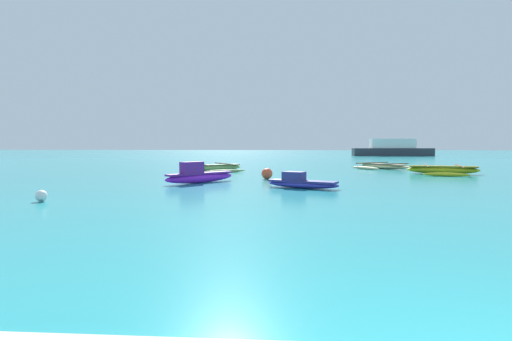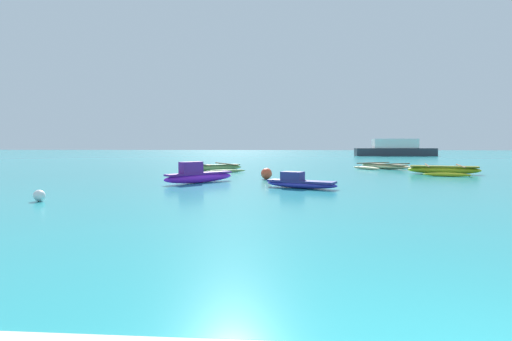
{
  "view_description": "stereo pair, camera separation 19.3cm",
  "coord_description": "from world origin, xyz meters",
  "px_view_note": "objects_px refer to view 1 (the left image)",
  "views": [
    {
      "loc": [
        -1.91,
        -2.07,
        1.67
      ],
      "look_at": [
        -3.4,
        19.74,
        0.25
      ],
      "focal_mm": 28.0,
      "sensor_mm": 36.0,
      "label": 1
    },
    {
      "loc": [
        -1.72,
        -2.06,
        1.67
      ],
      "look_at": [
        -3.4,
        19.74,
        0.25
      ],
      "focal_mm": 28.0,
      "sensor_mm": 36.0,
      "label": 2
    }
  ],
  "objects_px": {
    "moored_boat_2": "(382,166)",
    "mooring_buoy_2": "(41,196)",
    "mooring_buoy_1": "(267,174)",
    "moored_boat_4": "(213,168)",
    "moored_boat_0": "(301,182)",
    "moored_boat_3": "(443,170)",
    "distant_ferry": "(392,149)",
    "moored_boat_1": "(199,175)"
  },
  "relations": [
    {
      "from": "moored_boat_0",
      "to": "mooring_buoy_1",
      "type": "distance_m",
      "value": 4.11
    },
    {
      "from": "moored_boat_0",
      "to": "moored_boat_2",
      "type": "bearing_deg",
      "value": 88.89
    },
    {
      "from": "mooring_buoy_1",
      "to": "distant_ferry",
      "type": "relative_size",
      "value": 0.05
    },
    {
      "from": "mooring_buoy_2",
      "to": "distant_ferry",
      "type": "relative_size",
      "value": 0.03
    },
    {
      "from": "moored_boat_3",
      "to": "distant_ferry",
      "type": "distance_m",
      "value": 37.76
    },
    {
      "from": "moored_boat_1",
      "to": "mooring_buoy_1",
      "type": "bearing_deg",
      "value": -14.25
    },
    {
      "from": "mooring_buoy_2",
      "to": "distant_ferry",
      "type": "height_order",
      "value": "distant_ferry"
    },
    {
      "from": "moored_boat_3",
      "to": "mooring_buoy_1",
      "type": "bearing_deg",
      "value": -141.73
    },
    {
      "from": "moored_boat_4",
      "to": "mooring_buoy_2",
      "type": "bearing_deg",
      "value": -132.07
    },
    {
      "from": "moored_boat_3",
      "to": "mooring_buoy_2",
      "type": "distance_m",
      "value": 20.21
    },
    {
      "from": "moored_boat_1",
      "to": "moored_boat_2",
      "type": "xyz_separation_m",
      "value": [
        10.52,
        11.0,
        -0.14
      ]
    },
    {
      "from": "moored_boat_3",
      "to": "distant_ferry",
      "type": "bearing_deg",
      "value": 94.82
    },
    {
      "from": "moored_boat_1",
      "to": "mooring_buoy_2",
      "type": "relative_size",
      "value": 9.15
    },
    {
      "from": "moored_boat_0",
      "to": "moored_boat_1",
      "type": "relative_size",
      "value": 0.94
    },
    {
      "from": "distant_ferry",
      "to": "moored_boat_4",
      "type": "bearing_deg",
      "value": -120.19
    },
    {
      "from": "moored_boat_0",
      "to": "moored_boat_2",
      "type": "height_order",
      "value": "moored_boat_0"
    },
    {
      "from": "moored_boat_0",
      "to": "distant_ferry",
      "type": "height_order",
      "value": "distant_ferry"
    },
    {
      "from": "moored_boat_1",
      "to": "mooring_buoy_1",
      "type": "xyz_separation_m",
      "value": [
        2.89,
        2.05,
        -0.06
      ]
    },
    {
      "from": "moored_boat_2",
      "to": "moored_boat_4",
      "type": "xyz_separation_m",
      "value": [
        -11.29,
        -3.12,
        0.02
      ]
    },
    {
      "from": "moored_boat_0",
      "to": "moored_boat_1",
      "type": "distance_m",
      "value": 4.72
    },
    {
      "from": "moored_boat_2",
      "to": "distant_ferry",
      "type": "xyz_separation_m",
      "value": [
        9.29,
        32.24,
        0.84
      ]
    },
    {
      "from": "moored_boat_2",
      "to": "moored_boat_4",
      "type": "relative_size",
      "value": 0.87
    },
    {
      "from": "moored_boat_4",
      "to": "moored_boat_0",
      "type": "bearing_deg",
      "value": -93.19
    },
    {
      "from": "moored_boat_3",
      "to": "distant_ferry",
      "type": "height_order",
      "value": "distant_ferry"
    },
    {
      "from": "distant_ferry",
      "to": "moored_boat_0",
      "type": "bearing_deg",
      "value": -108.94
    },
    {
      "from": "moored_boat_2",
      "to": "mooring_buoy_1",
      "type": "relative_size",
      "value": 7.65
    },
    {
      "from": "moored_boat_3",
      "to": "moored_boat_4",
      "type": "height_order",
      "value": "moored_boat_3"
    },
    {
      "from": "moored_boat_2",
      "to": "mooring_buoy_2",
      "type": "relative_size",
      "value": 12.21
    },
    {
      "from": "moored_boat_2",
      "to": "mooring_buoy_1",
      "type": "xyz_separation_m",
      "value": [
        -7.63,
        -8.95,
        0.08
      ]
    },
    {
      "from": "moored_boat_1",
      "to": "moored_boat_3",
      "type": "relative_size",
      "value": 0.71
    },
    {
      "from": "moored_boat_0",
      "to": "mooring_buoy_2",
      "type": "distance_m",
      "value": 8.84
    },
    {
      "from": "moored_boat_2",
      "to": "mooring_buoy_2",
      "type": "distance_m",
      "value": 21.96
    },
    {
      "from": "moored_boat_1",
      "to": "moored_boat_3",
      "type": "height_order",
      "value": "moored_boat_1"
    },
    {
      "from": "mooring_buoy_2",
      "to": "distant_ferry",
      "type": "distance_m",
      "value": 54.42
    },
    {
      "from": "moored_boat_2",
      "to": "moored_boat_4",
      "type": "bearing_deg",
      "value": -107.14
    },
    {
      "from": "moored_boat_4",
      "to": "distant_ferry",
      "type": "xyz_separation_m",
      "value": [
        20.57,
        35.37,
        0.82
      ]
    },
    {
      "from": "moored_boat_4",
      "to": "moored_boat_1",
      "type": "bearing_deg",
      "value": -115.63
    },
    {
      "from": "moored_boat_1",
      "to": "moored_boat_0",
      "type": "bearing_deg",
      "value": -71.82
    },
    {
      "from": "moored_boat_2",
      "to": "mooring_buoy_1",
      "type": "bearing_deg",
      "value": -73.08
    },
    {
      "from": "moored_boat_0",
      "to": "moored_boat_4",
      "type": "distance_m",
      "value": 10.93
    },
    {
      "from": "moored_boat_2",
      "to": "mooring_buoy_2",
      "type": "height_order",
      "value": "moored_boat_2"
    },
    {
      "from": "moored_boat_1",
      "to": "mooring_buoy_1",
      "type": "height_order",
      "value": "moored_boat_1"
    }
  ]
}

